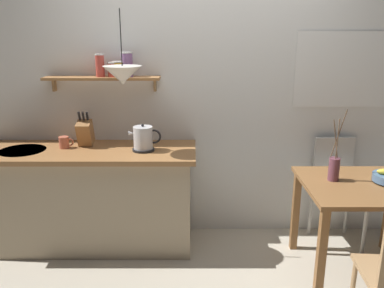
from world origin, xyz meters
TOP-DOWN VIEW (x-y plane):
  - ground_plane at (0.00, 0.00)m, footprint 14.00×14.00m
  - back_wall at (0.20, 0.65)m, footprint 6.80×0.11m
  - kitchen_counter at (-1.00, 0.32)m, footprint 1.83×0.63m
  - wall_shelf at (-0.79, 0.49)m, footprint 0.97×0.20m
  - dining_table at (1.17, -0.10)m, footprint 0.90×0.80m
  - dining_chair_far at (1.16, 0.42)m, footprint 0.42×0.44m
  - twig_vase at (0.96, -0.02)m, footprint 0.10×0.08m
  - electric_kettle at (-0.51, 0.27)m, footprint 0.26×0.18m
  - knife_block at (-1.02, 0.40)m, footprint 0.12×0.18m
  - coffee_mug_by_sink at (-1.18, 0.34)m, footprint 0.12×0.08m
  - pendant_lamp at (-0.64, 0.20)m, footprint 0.30×0.30m

SIDE VIEW (x-z plane):
  - ground_plane at x=0.00m, z-range 0.00..0.00m
  - kitchen_counter at x=-1.00m, z-range 0.01..0.89m
  - dining_chair_far at x=1.16m, z-range 0.06..0.98m
  - dining_table at x=1.17m, z-range 0.25..0.99m
  - twig_vase at x=0.96m, z-range 0.57..1.12m
  - coffee_mug_by_sink at x=-1.18m, z-range 0.89..0.99m
  - electric_kettle at x=-0.51m, z-range 0.88..1.10m
  - knife_block at x=-1.02m, z-range 0.86..1.16m
  - back_wall at x=0.20m, z-range 0.00..2.70m
  - wall_shelf at x=-0.79m, z-range 1.34..1.67m
  - pendant_lamp at x=-0.64m, z-range 1.24..1.79m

